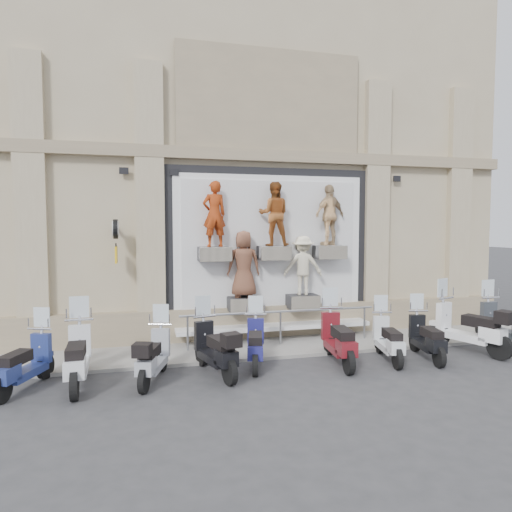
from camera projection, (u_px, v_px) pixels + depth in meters
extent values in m
plane|color=#323234|center=(310.00, 372.00, 9.44)|extent=(90.00, 90.00, 0.00)
cube|color=#989690|center=(279.00, 345.00, 11.47)|extent=(16.00, 2.20, 0.08)
cube|color=black|center=(270.00, 249.00, 12.14)|extent=(5.60, 0.10, 4.30)
cube|color=white|center=(270.00, 249.00, 12.08)|extent=(5.10, 0.06, 3.90)
cube|color=white|center=(271.00, 249.00, 12.04)|extent=(4.70, 0.04, 3.60)
cube|color=white|center=(274.00, 326.00, 11.87)|extent=(5.10, 0.75, 0.10)
cube|color=#28282B|center=(215.00, 254.00, 11.40)|extent=(0.80, 0.50, 0.35)
imported|color=#B03A12|center=(214.00, 214.00, 11.33)|extent=(0.64, 0.47, 1.63)
cube|color=#28282B|center=(274.00, 253.00, 11.78)|extent=(0.80, 0.50, 0.35)
imported|color=brown|center=(274.00, 214.00, 11.72)|extent=(0.93, 0.80, 1.65)
cube|color=#28282B|center=(329.00, 252.00, 12.17)|extent=(0.80, 0.50, 0.35)
imported|color=tan|center=(330.00, 215.00, 12.11)|extent=(1.02, 0.69, 1.62)
cube|color=#28282B|center=(244.00, 304.00, 11.67)|extent=(0.80, 0.50, 0.35)
imported|color=brown|center=(244.00, 264.00, 11.60)|extent=(0.89, 0.63, 1.71)
cube|color=#28282B|center=(303.00, 301.00, 12.07)|extent=(0.80, 0.50, 0.35)
imported|color=beige|center=(303.00, 265.00, 12.01)|extent=(1.12, 0.82, 1.56)
cube|color=black|center=(116.00, 229.00, 10.89)|extent=(0.06, 0.56, 0.06)
cylinder|color=black|center=(116.00, 229.00, 10.63)|extent=(0.10, 0.46, 0.46)
cube|color=yellow|center=(116.00, 255.00, 10.67)|extent=(0.04, 0.50, 0.38)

